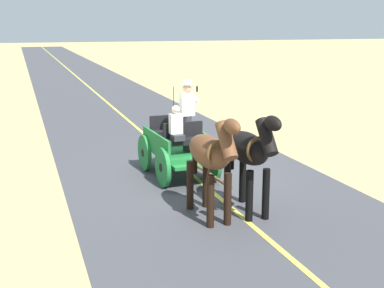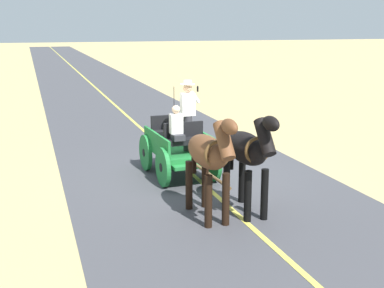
% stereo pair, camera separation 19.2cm
% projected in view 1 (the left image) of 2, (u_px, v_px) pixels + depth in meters
% --- Properties ---
extents(ground_plane, '(200.00, 200.00, 0.00)m').
position_uv_depth(ground_plane, '(193.00, 175.00, 13.42)').
color(ground_plane, tan).
extents(road_surface, '(6.61, 160.00, 0.01)m').
position_uv_depth(road_surface, '(193.00, 175.00, 13.41)').
color(road_surface, '#424247').
rests_on(road_surface, ground).
extents(road_centre_stripe, '(0.12, 160.00, 0.00)m').
position_uv_depth(road_centre_stripe, '(193.00, 175.00, 13.41)').
color(road_centre_stripe, '#DBCC4C').
rests_on(road_centre_stripe, road_surface).
extents(horse_drawn_carriage, '(1.53, 4.51, 2.50)m').
position_uv_depth(horse_drawn_carriage, '(178.00, 145.00, 13.18)').
color(horse_drawn_carriage, '#1E7233').
rests_on(horse_drawn_carriage, ground).
extents(horse_near_side, '(0.59, 2.13, 2.21)m').
position_uv_depth(horse_near_side, '(249.00, 151.00, 10.48)').
color(horse_near_side, black).
rests_on(horse_near_side, ground).
extents(horse_off_side, '(0.63, 2.13, 2.21)m').
position_uv_depth(horse_off_side, '(211.00, 155.00, 10.17)').
color(horse_off_side, brown).
rests_on(horse_off_side, ground).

